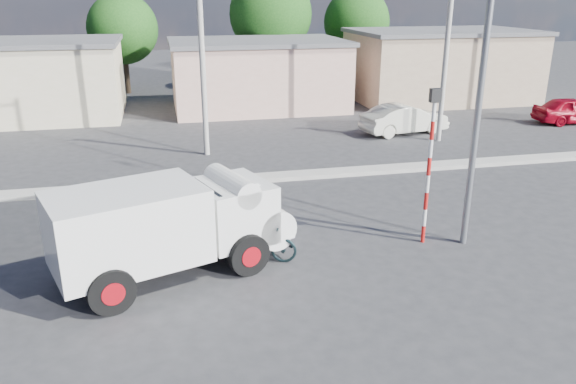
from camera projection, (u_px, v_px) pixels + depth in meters
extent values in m
plane|color=#2C2C2F|center=(330.00, 278.00, 13.94)|extent=(120.00, 120.00, 0.00)
cube|color=#99968E|center=(269.00, 177.00, 21.26)|extent=(40.00, 0.80, 0.16)
cylinder|color=black|center=(111.00, 291.00, 12.29)|extent=(1.11, 0.65, 1.07)
cylinder|color=#B20C17|center=(111.00, 291.00, 12.29)|extent=(0.61, 0.51, 0.53)
cylinder|color=black|center=(88.00, 256.00, 13.92)|extent=(1.11, 0.65, 1.07)
cylinder|color=#B20C17|center=(88.00, 256.00, 13.92)|extent=(0.61, 0.51, 0.53)
cylinder|color=black|center=(248.00, 255.00, 13.99)|extent=(1.11, 0.65, 1.07)
cylinder|color=#B20C17|center=(248.00, 255.00, 13.99)|extent=(0.61, 0.51, 0.53)
cylinder|color=black|center=(214.00, 227.00, 15.62)|extent=(1.11, 0.65, 1.07)
cylinder|color=#B20C17|center=(214.00, 227.00, 15.62)|extent=(0.61, 0.51, 0.53)
cube|color=black|center=(166.00, 253.00, 13.90)|extent=(4.65, 2.69, 0.18)
cube|color=silver|center=(128.00, 227.00, 13.16)|extent=(4.02, 3.19, 1.80)
cube|color=silver|center=(232.00, 210.00, 14.58)|extent=(2.32, 2.47, 1.51)
cylinder|color=silver|center=(260.00, 219.00, 15.14)|extent=(1.68, 2.24, 1.07)
cylinder|color=silver|center=(231.00, 185.00, 14.35)|extent=(1.31, 2.11, 0.68)
cube|color=silver|center=(273.00, 229.00, 15.47)|extent=(0.83, 2.02, 0.27)
cube|color=black|center=(207.00, 199.00, 14.09)|extent=(0.63, 1.59, 0.68)
imported|color=black|center=(259.00, 242.00, 14.69)|extent=(2.13, 1.31, 1.06)
imported|color=silver|center=(258.00, 228.00, 14.55)|extent=(0.64, 0.79, 1.87)
imported|color=beige|center=(404.00, 119.00, 27.95)|extent=(4.63, 2.34, 1.46)
imported|color=#9B0618|center=(573.00, 110.00, 30.13)|extent=(4.23, 1.95, 1.41)
cylinder|color=red|center=(423.00, 234.00, 15.89)|extent=(0.11, 0.11, 0.50)
cylinder|color=white|center=(424.00, 217.00, 15.73)|extent=(0.11, 0.11, 0.50)
cylinder|color=red|center=(426.00, 201.00, 15.56)|extent=(0.11, 0.11, 0.50)
cylinder|color=white|center=(427.00, 184.00, 15.39)|extent=(0.11, 0.11, 0.50)
cylinder|color=red|center=(429.00, 166.00, 15.22)|extent=(0.11, 0.11, 0.50)
cylinder|color=white|center=(431.00, 149.00, 15.05)|extent=(0.11, 0.11, 0.50)
cylinder|color=red|center=(432.00, 130.00, 14.88)|extent=(0.11, 0.11, 0.50)
cylinder|color=white|center=(434.00, 112.00, 14.71)|extent=(0.11, 0.11, 0.50)
cube|color=black|center=(435.00, 95.00, 14.57)|extent=(0.28, 0.18, 0.36)
cylinder|color=slate|center=(481.00, 83.00, 14.41)|extent=(0.18, 0.18, 9.00)
cube|color=beige|center=(8.00, 82.00, 30.98)|extent=(12.00, 7.00, 4.00)
cube|color=#59595B|center=(1.00, 43.00, 30.27)|extent=(12.30, 7.30, 0.24)
cube|color=#CDA18D|center=(258.00, 76.00, 33.91)|extent=(10.00, 7.00, 3.80)
cube|color=#59595B|center=(257.00, 42.00, 33.23)|extent=(10.30, 7.30, 0.24)
cube|color=tan|center=(440.00, 67.00, 36.33)|extent=(11.00, 7.00, 4.20)
cube|color=#59595B|center=(443.00, 32.00, 35.58)|extent=(11.30, 7.30, 0.24)
cylinder|color=#38281E|center=(126.00, 68.00, 38.74)|extent=(0.36, 0.36, 3.47)
sphere|color=#285E1C|center=(123.00, 29.00, 37.86)|extent=(4.71, 4.71, 4.71)
cylinder|color=#38281E|center=(271.00, 61.00, 39.77)|extent=(0.36, 0.36, 4.20)
sphere|color=#285E1C|center=(270.00, 14.00, 38.71)|extent=(5.70, 5.70, 5.70)
cylinder|color=#38281E|center=(355.00, 59.00, 43.15)|extent=(0.36, 0.36, 3.64)
sphere|color=#285E1C|center=(357.00, 22.00, 42.23)|extent=(4.94, 4.94, 4.94)
cylinder|color=#99968E|center=(202.00, 61.00, 23.19)|extent=(0.24, 0.24, 8.00)
cylinder|color=#99968E|center=(446.00, 55.00, 25.47)|extent=(0.24, 0.24, 8.00)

